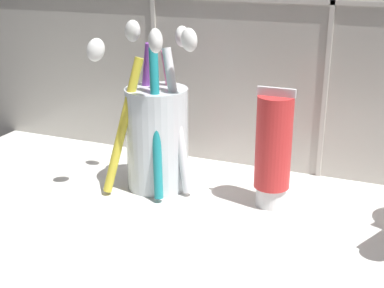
# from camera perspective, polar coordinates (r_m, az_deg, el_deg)

# --- Properties ---
(sink_counter) EXTENTS (0.80, 0.38, 0.02)m
(sink_counter) POSITION_cam_1_polar(r_m,az_deg,el_deg) (0.46, 6.62, -12.62)
(sink_counter) COLOR silver
(sink_counter) RESTS_ON ground
(toothbrush_cup) EXTENTS (0.11, 0.11, 0.17)m
(toothbrush_cup) POSITION_cam_1_polar(r_m,az_deg,el_deg) (0.55, -3.78, 1.28)
(toothbrush_cup) COLOR silver
(toothbrush_cup) RESTS_ON sink_counter
(toothpaste_tube) EXTENTS (0.04, 0.03, 0.12)m
(toothpaste_tube) POSITION_cam_1_polar(r_m,az_deg,el_deg) (0.51, 8.66, -0.59)
(toothpaste_tube) COLOR white
(toothpaste_tube) RESTS_ON sink_counter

